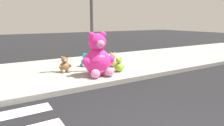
% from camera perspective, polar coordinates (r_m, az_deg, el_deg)
% --- Properties ---
extents(sidewalk, '(28.00, 4.40, 0.15)m').
position_cam_1_polar(sidewalk, '(7.58, -14.95, -2.43)').
color(sidewalk, '#9E9B93').
rests_on(sidewalk, ground_plane).
extents(sign_pole, '(0.56, 0.11, 3.20)m').
position_cam_1_polar(sign_pole, '(6.96, -5.76, 11.41)').
color(sign_pole, '#4C4C51').
rests_on(sign_pole, sidewalk).
extents(plush_pink_large, '(1.09, 0.96, 1.41)m').
position_cam_1_polar(plush_pink_large, '(6.50, -3.96, 1.37)').
color(plush_pink_large, '#F22D93').
rests_on(plush_pink_large, sidewalk).
extents(plush_brown, '(0.44, 0.38, 0.57)m').
position_cam_1_polar(plush_brown, '(7.15, -13.22, -0.71)').
color(plush_brown, olive).
rests_on(plush_brown, sidewalk).
extents(plush_teal, '(0.36, 0.40, 0.52)m').
position_cam_1_polar(plush_teal, '(7.90, -7.68, 0.54)').
color(plush_teal, teal).
rests_on(plush_teal, sidewalk).
extents(plush_tan, '(0.42, 0.40, 0.56)m').
position_cam_1_polar(plush_tan, '(7.78, 0.21, 0.60)').
color(plush_tan, tan).
rests_on(plush_tan, sidewalk).
extents(plush_lime, '(0.36, 0.36, 0.51)m').
position_cam_1_polar(plush_lime, '(7.03, 1.96, -0.82)').
color(plush_lime, '#8CD133').
rests_on(plush_lime, sidewalk).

